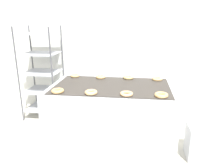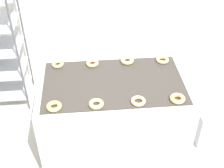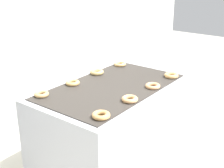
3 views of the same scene
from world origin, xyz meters
name	(u,v)px [view 1 (image 1 of 3)]	position (x,y,z in m)	size (l,w,h in m)	color
wall_back	(122,36)	(0.00, 2.12, 1.40)	(8.00, 0.05, 2.80)	silver
fryer_machine	(112,119)	(0.00, 0.71, 0.45)	(1.51, 0.91, 0.91)	#B7BABF
baking_rack_cart	(42,72)	(-1.34, 1.66, 0.80)	(0.61, 0.55, 1.58)	#4C4C51
glaze_bin	(202,142)	(1.13, 0.69, 0.21)	(0.37, 0.32, 0.43)	#B7BABF
donut_near_left	(58,91)	(-0.57, 0.38, 0.93)	(0.14, 0.14, 0.04)	#E2A860
donut_near_midleft	(91,92)	(-0.19, 0.37, 0.93)	(0.14, 0.14, 0.04)	#EDAF6E
donut_near_midright	(127,94)	(0.20, 0.38, 0.93)	(0.14, 0.14, 0.03)	#ECAD71
donut_near_right	(161,95)	(0.56, 0.38, 0.93)	(0.14, 0.14, 0.04)	#E3A964
donut_far_left	(75,76)	(-0.56, 1.04, 0.93)	(0.13, 0.13, 0.04)	tan
donut_far_midleft	(101,77)	(-0.20, 1.03, 0.93)	(0.13, 0.13, 0.04)	#EAB469
donut_far_midright	(128,77)	(0.18, 1.04, 0.93)	(0.14, 0.14, 0.04)	#DAB76E
donut_far_right	(157,79)	(0.57, 1.02, 0.93)	(0.14, 0.14, 0.04)	#EBB970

